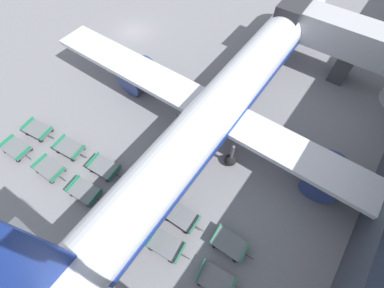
# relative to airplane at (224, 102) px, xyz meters

# --- Properties ---
(ground_plane) EXTENTS (500.00, 500.00, 0.00)m
(ground_plane) POSITION_rel_airplane_xyz_m (-16.70, 5.73, -3.38)
(ground_plane) COLOR gray
(jet_bridge) EXTENTS (17.18, 5.11, 6.16)m
(jet_bridge) POSITION_rel_airplane_xyz_m (8.50, 13.28, 0.27)
(jet_bridge) COLOR #B2B5BA
(jet_bridge) RESTS_ON ground_plane
(airplane) EXTENTS (36.97, 39.53, 13.11)m
(airplane) POSITION_rel_airplane_xyz_m (0.00, 0.00, 0.00)
(airplane) COLOR silver
(airplane) RESTS_ON ground_plane
(baggage_dolly_row_near_col_a) EXTENTS (3.17, 1.78, 0.92)m
(baggage_dolly_row_near_col_a) POSITION_rel_airplane_xyz_m (-12.86, -13.04, -2.92)
(baggage_dolly_row_near_col_a) COLOR slate
(baggage_dolly_row_near_col_a) RESTS_ON ground_plane
(baggage_dolly_row_near_col_b) EXTENTS (3.15, 1.74, 0.92)m
(baggage_dolly_row_near_col_b) POSITION_rel_airplane_xyz_m (-8.84, -12.54, -2.92)
(baggage_dolly_row_near_col_b) COLOR slate
(baggage_dolly_row_near_col_b) RESTS_ON ground_plane
(baggage_dolly_row_near_col_c) EXTENTS (3.19, 1.84, 0.92)m
(baggage_dolly_row_near_col_c) POSITION_rel_airplane_xyz_m (-4.95, -12.14, -2.92)
(baggage_dolly_row_near_col_c) COLOR slate
(baggage_dolly_row_near_col_c) RESTS_ON ground_plane
(baggage_dolly_row_near_col_d) EXTENTS (3.19, 1.85, 0.92)m
(baggage_dolly_row_near_col_d) POSITION_rel_airplane_xyz_m (-0.99, -11.71, -2.92)
(baggage_dolly_row_near_col_d) COLOR slate
(baggage_dolly_row_near_col_d) RESTS_ON ground_plane
(baggage_dolly_row_near_col_e) EXTENTS (3.19, 1.87, 0.92)m
(baggage_dolly_row_near_col_e) POSITION_rel_airplane_xyz_m (2.83, -11.40, -2.92)
(baggage_dolly_row_near_col_e) COLOR slate
(baggage_dolly_row_near_col_e) RESTS_ON ground_plane
(baggage_dolly_row_near_col_f) EXTENTS (3.20, 1.88, 0.92)m
(baggage_dolly_row_near_col_f) POSITION_rel_airplane_xyz_m (6.85, -11.14, -2.92)
(baggage_dolly_row_near_col_f) COLOR slate
(baggage_dolly_row_near_col_f) RESTS_ON ground_plane
(baggage_dolly_row_mid_a_col_a) EXTENTS (3.20, 1.91, 0.92)m
(baggage_dolly_row_mid_a_col_a) POSITION_rel_airplane_xyz_m (-13.04, -10.68, -2.92)
(baggage_dolly_row_mid_a_col_a) COLOR slate
(baggage_dolly_row_mid_a_col_a) RESTS_ON ground_plane
(baggage_dolly_row_mid_a_col_b) EXTENTS (3.20, 1.88, 0.92)m
(baggage_dolly_row_mid_a_col_b) POSITION_rel_airplane_xyz_m (-9.12, -10.22, -2.92)
(baggage_dolly_row_mid_a_col_b) COLOR slate
(baggage_dolly_row_mid_a_col_b) RESTS_ON ground_plane
(baggage_dolly_row_mid_a_col_c) EXTENTS (3.18, 1.83, 0.92)m
(baggage_dolly_row_mid_a_col_c) POSITION_rel_airplane_xyz_m (-5.29, -9.74, -2.92)
(baggage_dolly_row_mid_a_col_c) COLOR slate
(baggage_dolly_row_mid_a_col_c) RESTS_ON ground_plane
(baggage_dolly_row_mid_a_col_d) EXTENTS (3.19, 1.86, 0.92)m
(baggage_dolly_row_mid_a_col_d) POSITION_rel_airplane_xyz_m (-1.28, -9.45, -2.92)
(baggage_dolly_row_mid_a_col_d) COLOR slate
(baggage_dolly_row_mid_a_col_d) RESTS_ON ground_plane
(baggage_dolly_row_mid_a_col_e) EXTENTS (3.16, 1.75, 0.92)m
(baggage_dolly_row_mid_a_col_e) POSITION_rel_airplane_xyz_m (2.49, -9.15, -2.92)
(baggage_dolly_row_mid_a_col_e) COLOR slate
(baggage_dolly_row_mid_a_col_e) RESTS_ON ground_plane
(baggage_dolly_row_mid_a_col_f) EXTENTS (3.16, 1.76, 0.92)m
(baggage_dolly_row_mid_a_col_f) POSITION_rel_airplane_xyz_m (6.37, -8.65, -2.92)
(baggage_dolly_row_mid_a_col_f) COLOR slate
(baggage_dolly_row_mid_a_col_f) RESTS_ON ground_plane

